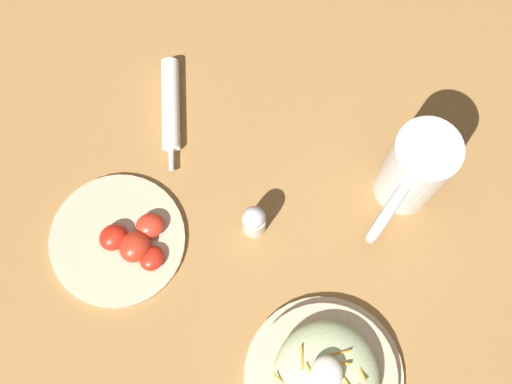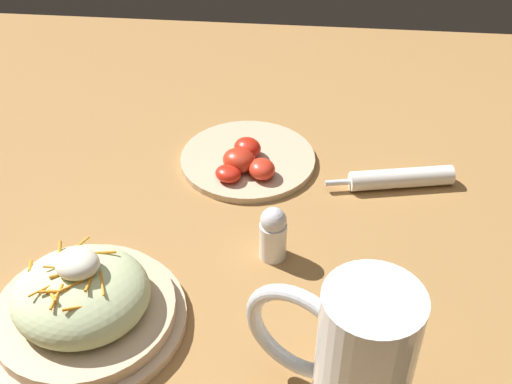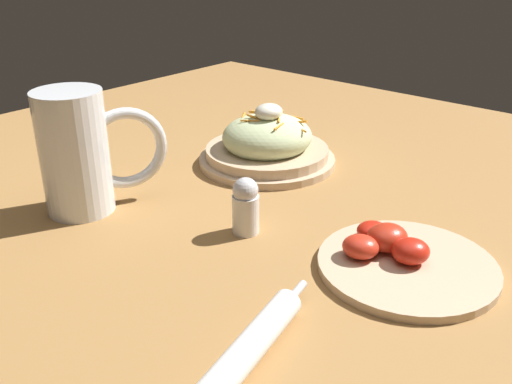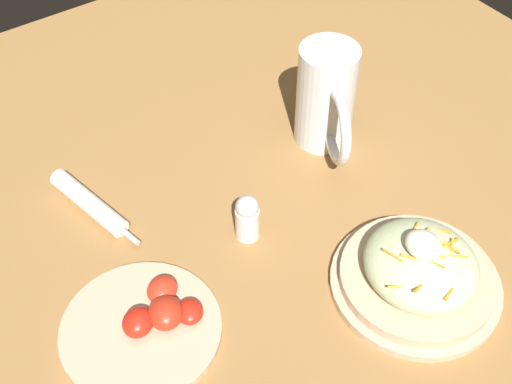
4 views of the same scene
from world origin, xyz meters
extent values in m
plane|color=#9E703D|center=(0.00, 0.00, 0.00)|extent=(1.43, 1.43, 0.00)
cylinder|color=#D1B28E|center=(-0.16, -0.12, 0.01)|extent=(0.22, 0.22, 0.01)
cylinder|color=#D1B28E|center=(-0.16, -0.12, 0.02)|extent=(0.20, 0.20, 0.02)
ellipsoid|color=beige|center=(-0.16, -0.12, 0.05)|extent=(0.15, 0.14, 0.07)
cylinder|color=orange|center=(-0.17, -0.15, 0.08)|extent=(0.01, 0.03, 0.01)
cylinder|color=orange|center=(-0.13, -0.13, 0.08)|extent=(0.01, 0.03, 0.01)
cylinder|color=orange|center=(-0.15, -0.16, 0.07)|extent=(0.02, 0.01, 0.01)
cylinder|color=orange|center=(-0.15, -0.08, 0.08)|extent=(0.03, 0.01, 0.00)
cylinder|color=orange|center=(-0.19, -0.11, 0.08)|extent=(0.03, 0.01, 0.01)
cylinder|color=orange|center=(-0.22, -0.10, 0.07)|extent=(0.01, 0.02, 0.01)
cylinder|color=orange|center=(-0.18, -0.12, 0.08)|extent=(0.02, 0.01, 0.00)
cylinder|color=orange|center=(-0.18, -0.15, 0.08)|extent=(0.02, 0.02, 0.01)
cylinder|color=orange|center=(-0.16, -0.09, 0.08)|extent=(0.02, 0.01, 0.00)
cylinder|color=orange|center=(-0.14, -0.13, 0.08)|extent=(0.00, 0.03, 0.01)
cylinder|color=orange|center=(-0.19, -0.14, 0.08)|extent=(0.02, 0.02, 0.00)
cylinder|color=orange|center=(-0.18, -0.06, 0.07)|extent=(0.02, 0.02, 0.01)
cylinder|color=orange|center=(-0.20, -0.07, 0.07)|extent=(0.01, 0.02, 0.01)
cylinder|color=orange|center=(-0.16, -0.13, 0.08)|extent=(0.02, 0.02, 0.00)
cylinder|color=orange|center=(-0.18, -0.14, 0.08)|extent=(0.03, 0.01, 0.01)
ellipsoid|color=white|center=(-0.16, -0.11, 0.09)|extent=(0.05, 0.04, 0.03)
cylinder|color=white|center=(0.14, -0.20, 0.08)|extent=(0.09, 0.09, 0.17)
cylinder|color=gold|center=(0.14, -0.20, 0.05)|extent=(0.08, 0.08, 0.09)
cylinder|color=white|center=(0.14, -0.20, 0.10)|extent=(0.08, 0.08, 0.01)
torus|color=white|center=(0.07, -0.17, 0.08)|extent=(0.11, 0.06, 0.12)
cylinder|color=white|center=(0.21, 0.18, 0.01)|extent=(0.15, 0.06, 0.03)
cylinder|color=silver|center=(0.12, 0.16, 0.01)|extent=(0.04, 0.02, 0.01)
cylinder|color=#D1B28E|center=(-0.02, 0.21, 0.01)|extent=(0.20, 0.20, 0.01)
ellipsoid|color=red|center=(0.01, 0.17, 0.02)|extent=(0.05, 0.05, 0.03)
ellipsoid|color=red|center=(-0.04, 0.15, 0.02)|extent=(0.05, 0.05, 0.02)
ellipsoid|color=red|center=(-0.03, 0.18, 0.03)|extent=(0.06, 0.06, 0.03)
ellipsoid|color=red|center=(-0.02, 0.21, 0.02)|extent=(0.06, 0.06, 0.03)
cylinder|color=white|center=(0.04, 0.02, 0.03)|extent=(0.03, 0.03, 0.05)
sphere|color=silver|center=(0.04, 0.02, 0.06)|extent=(0.03, 0.03, 0.03)
camera|label=1|loc=(-0.20, -0.02, 0.97)|focal=46.41mm
camera|label=2|loc=(0.07, -0.57, 0.57)|focal=45.02mm
camera|label=3|loc=(0.51, 0.44, 0.35)|focal=39.71mm
camera|label=4|loc=(-0.46, 0.35, 0.73)|focal=47.09mm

